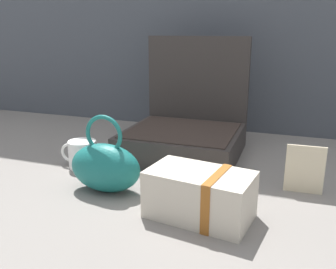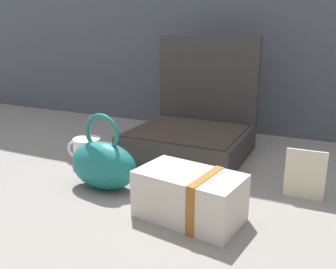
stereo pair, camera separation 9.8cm
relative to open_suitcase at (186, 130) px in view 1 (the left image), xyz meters
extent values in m
plane|color=slate|center=(0.03, -0.21, -0.08)|extent=(6.00, 6.00, 0.00)
cube|color=#332D2B|center=(0.00, -0.04, -0.04)|extent=(0.37, 0.34, 0.09)
cube|color=#332823|center=(0.00, -0.04, 0.01)|extent=(0.34, 0.30, 0.00)
cube|color=#332D2B|center=(0.00, 0.14, 0.12)|extent=(0.37, 0.02, 0.39)
ellipsoid|color=#196B66|center=(-0.11, -0.37, -0.02)|extent=(0.19, 0.10, 0.13)
torus|color=#196B66|center=(-0.11, -0.37, 0.08)|extent=(0.10, 0.01, 0.10)
cube|color=beige|center=(0.16, -0.43, -0.03)|extent=(0.25, 0.17, 0.11)
cube|color=#99561E|center=(0.20, -0.43, -0.03)|extent=(0.04, 0.14, 0.11)
cylinder|color=white|center=(-0.26, -0.24, -0.04)|extent=(0.09, 0.09, 0.09)
torus|color=white|center=(-0.31, -0.24, -0.04)|extent=(0.06, 0.01, 0.06)
cube|color=beige|center=(0.39, -0.21, -0.02)|extent=(0.10, 0.01, 0.13)
camera|label=1|loc=(0.34, -1.16, 0.34)|focal=39.01mm
camera|label=2|loc=(0.43, -1.12, 0.34)|focal=39.01mm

